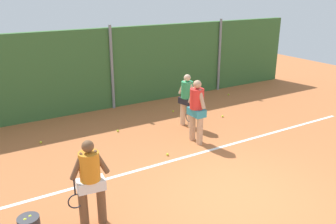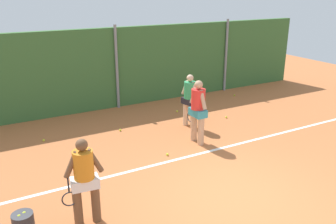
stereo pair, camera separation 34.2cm
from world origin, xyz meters
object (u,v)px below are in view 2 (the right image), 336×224
(tennis_ball_3, at_px, (226,117))
(tennis_ball_5, at_px, (44,140))
(player_midcourt, at_px, (198,108))
(tennis_ball_0, at_px, (167,154))
(player_backcourt_far, at_px, (190,98))
(tennis_ball_1, at_px, (120,130))
(player_foreground_near, at_px, (84,178))
(tennis_ball_2, at_px, (234,95))
(tennis_ball_4, at_px, (177,111))
(ball_hopper, at_px, (24,224))

(tennis_ball_3, relative_size, tennis_ball_5, 1.00)
(player_midcourt, xyz_separation_m, tennis_ball_0, (-1.13, -0.35, -0.95))
(player_midcourt, xyz_separation_m, player_backcourt_far, (0.45, 1.13, -0.07))
(tennis_ball_1, bearing_deg, tennis_ball_3, -10.14)
(player_foreground_near, bearing_deg, tennis_ball_0, -139.93)
(tennis_ball_2, bearing_deg, tennis_ball_3, -134.42)
(tennis_ball_0, bearing_deg, player_foreground_near, -146.54)
(tennis_ball_3, bearing_deg, tennis_ball_4, 131.44)
(tennis_ball_3, distance_m, tennis_ball_5, 5.72)
(tennis_ball_0, bearing_deg, ball_hopper, -155.85)
(player_midcourt, distance_m, ball_hopper, 5.23)
(tennis_ball_0, distance_m, tennis_ball_4, 3.37)
(player_foreground_near, xyz_separation_m, tennis_ball_1, (2.13, 3.84, -0.90))
(player_foreground_near, height_order, tennis_ball_4, player_foreground_near)
(player_midcourt, bearing_deg, tennis_ball_2, -51.76)
(player_foreground_near, xyz_separation_m, tennis_ball_3, (5.62, 3.21, -0.90))
(player_midcourt, bearing_deg, tennis_ball_3, -59.49)
(ball_hopper, distance_m, tennis_ball_1, 4.96)
(player_foreground_near, xyz_separation_m, player_midcourt, (3.71, 2.06, 0.06))
(player_midcourt, height_order, tennis_ball_4, player_midcourt)
(tennis_ball_1, height_order, tennis_ball_2, same)
(tennis_ball_0, relative_size, tennis_ball_3, 1.00)
(tennis_ball_1, xyz_separation_m, tennis_ball_2, (5.30, 1.23, 0.00))
(ball_hopper, height_order, tennis_ball_3, ball_hopper)
(player_backcourt_far, bearing_deg, tennis_ball_3, 78.14)
(ball_hopper, xyz_separation_m, tennis_ball_4, (5.56, 4.43, -0.26))
(ball_hopper, xyz_separation_m, tennis_ball_2, (8.51, 5.00, -0.26))
(player_foreground_near, distance_m, tennis_ball_5, 4.26)
(player_backcourt_far, bearing_deg, tennis_ball_2, 107.09)
(tennis_ball_2, distance_m, tennis_ball_3, 2.60)
(player_foreground_near, relative_size, ball_hopper, 3.23)
(ball_hopper, xyz_separation_m, tennis_ball_0, (3.66, 1.64, -0.26))
(player_midcourt, relative_size, tennis_ball_2, 26.70)
(tennis_ball_0, distance_m, tennis_ball_2, 5.90)
(tennis_ball_2, bearing_deg, player_midcourt, -141.03)
(ball_hopper, height_order, tennis_ball_0, ball_hopper)
(player_foreground_near, relative_size, player_backcourt_far, 1.01)
(player_midcourt, bearing_deg, tennis_ball_0, 106.58)
(player_backcourt_far, distance_m, tennis_ball_3, 1.71)
(tennis_ball_5, bearing_deg, tennis_ball_4, 4.24)
(player_backcourt_far, height_order, tennis_ball_3, player_backcourt_far)
(player_foreground_near, distance_m, ball_hopper, 1.25)
(player_backcourt_far, bearing_deg, tennis_ball_5, -115.82)
(tennis_ball_4, bearing_deg, tennis_ball_0, -124.25)
(tennis_ball_2, relative_size, tennis_ball_4, 1.00)
(tennis_ball_0, bearing_deg, tennis_ball_2, 34.73)
(player_midcourt, distance_m, tennis_ball_4, 2.73)
(player_backcourt_far, bearing_deg, ball_hopper, -71.91)
(player_foreground_near, bearing_deg, tennis_ball_2, -139.09)
(tennis_ball_0, height_order, tennis_ball_3, same)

